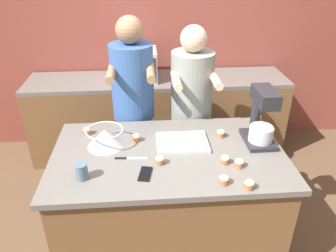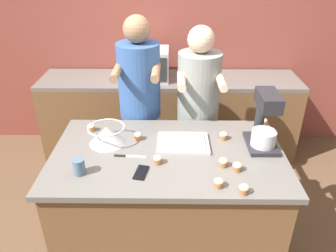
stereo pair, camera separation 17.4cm
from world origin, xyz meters
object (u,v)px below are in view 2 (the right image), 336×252
at_px(person_left, 141,112).
at_px(baking_tray, 183,143).
at_px(cupcake_8, 223,136).
at_px(microwave_oven, 148,64).
at_px(person_right, 197,117).
at_px(cupcake_5, 219,183).
at_px(cell_phone, 141,172).
at_px(cupcake_6, 158,159).
at_px(knife, 128,156).
at_px(cupcake_2, 237,167).
at_px(cupcake_7, 138,136).
at_px(cupcake_0, 244,189).
at_px(mixing_bowl, 107,134).
at_px(cupcake_3, 223,162).
at_px(cupcake_4, 263,122).
at_px(drinking_glass, 79,167).
at_px(cupcake_1, 91,127).
at_px(stand_mixer, 264,123).

distance_m(person_left, baking_tray, 0.66).
bearing_deg(cupcake_8, microwave_oven, 116.50).
xyz_separation_m(person_left, microwave_oven, (0.01, 0.80, 0.17)).
distance_m(person_right, cupcake_5, 1.03).
distance_m(cell_phone, cupcake_8, 0.71).
xyz_separation_m(cupcake_5, cupcake_6, (-0.37, 0.23, 0.00)).
xyz_separation_m(knife, cupcake_2, (0.71, -0.15, 0.03)).
bearing_deg(cupcake_7, cupcake_0, -41.58).
bearing_deg(cell_phone, mixing_bowl, 127.12).
xyz_separation_m(cell_phone, cupcake_3, (0.52, 0.08, 0.02)).
relative_size(cupcake_3, cupcake_6, 1.00).
distance_m(person_left, cell_phone, 0.90).
bearing_deg(knife, cupcake_8, 19.29).
bearing_deg(cupcake_0, cupcake_8, 93.30).
distance_m(cupcake_4, cupcake_8, 0.41).
distance_m(baking_tray, cell_phone, 0.43).
relative_size(mixing_bowl, baking_tray, 0.72).
xyz_separation_m(cupcake_2, cupcake_3, (-0.08, 0.05, 0.00)).
relative_size(cupcake_3, cupcake_7, 1.00).
height_order(person_left, drinking_glass, person_left).
relative_size(person_right, cupcake_1, 27.83).
relative_size(drinking_glass, cupcake_8, 1.78).
relative_size(cupcake_0, cupcake_3, 1.00).
bearing_deg(drinking_glass, person_right, 48.69).
height_order(microwave_oven, cupcake_0, microwave_oven).
bearing_deg(cupcake_4, person_left, 165.55).
distance_m(baking_tray, cupcake_3, 0.36).
bearing_deg(stand_mixer, cupcake_7, 175.22).
relative_size(person_left, mixing_bowl, 6.48).
relative_size(cupcake_2, cupcake_6, 1.00).
relative_size(mixing_bowl, cupcake_0, 4.50).
height_order(person_left, cupcake_0, person_left).
distance_m(person_left, cupcake_6, 0.81).
height_order(baking_tray, cell_phone, baking_tray).
xyz_separation_m(mixing_bowl, cupcake_1, (-0.15, 0.17, -0.04)).
relative_size(cupcake_0, cupcake_7, 1.00).
bearing_deg(cupcake_7, cupcake_4, 13.50).
bearing_deg(cell_phone, cupcake_8, 36.29).
distance_m(person_left, cupcake_3, 1.02).
xyz_separation_m(knife, cupcake_3, (0.63, -0.10, 0.03)).
xyz_separation_m(person_right, cell_phone, (-0.41, -0.90, 0.07)).
bearing_deg(person_right, mixing_bowl, -142.03).
distance_m(cupcake_2, cupcake_3, 0.09).
bearing_deg(cupcake_6, cupcake_3, -3.67).
xyz_separation_m(drinking_glass, cupcake_0, (0.98, -0.17, -0.02)).
bearing_deg(cupcake_4, cupcake_5, -120.34).
relative_size(baking_tray, cell_phone, 2.36).
height_order(cupcake_0, cupcake_5, same).
relative_size(microwave_oven, cupcake_2, 7.52).
distance_m(stand_mixer, cupcake_0, 0.58).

